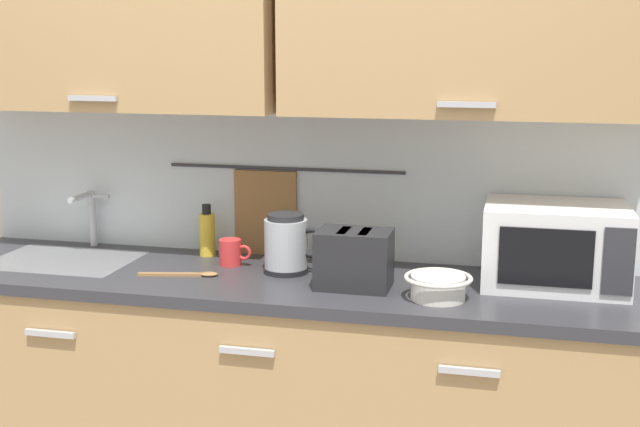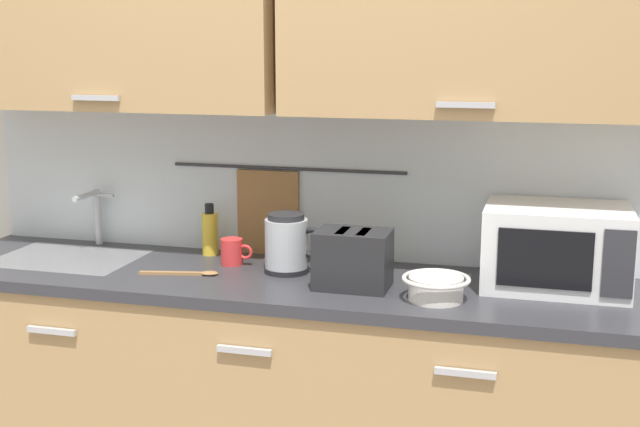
# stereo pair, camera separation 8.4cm
# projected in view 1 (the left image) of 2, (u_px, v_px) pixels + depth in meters

# --- Properties ---
(counter_unit) EXTENTS (2.53, 0.64, 0.90)m
(counter_unit) POSITION_uv_depth(u_px,v_px,m) (273.00, 395.00, 2.96)
(counter_unit) COLOR tan
(counter_unit) RESTS_ON ground
(back_wall_assembly) EXTENTS (3.70, 0.41, 2.50)m
(back_wall_assembly) POSITION_uv_depth(u_px,v_px,m) (292.00, 90.00, 2.96)
(back_wall_assembly) COLOR silver
(back_wall_assembly) RESTS_ON ground
(sink_faucet) EXTENTS (0.09, 0.17, 0.22)m
(sink_faucet) POSITION_uv_depth(u_px,v_px,m) (90.00, 211.00, 3.24)
(sink_faucet) COLOR #B2B5BA
(sink_faucet) RESTS_ON counter_unit
(microwave) EXTENTS (0.46, 0.35, 0.27)m
(microwave) POSITION_uv_depth(u_px,v_px,m) (556.00, 245.00, 2.73)
(microwave) COLOR white
(microwave) RESTS_ON counter_unit
(electric_kettle) EXTENTS (0.23, 0.16, 0.21)m
(electric_kettle) POSITION_uv_depth(u_px,v_px,m) (287.00, 244.00, 2.89)
(electric_kettle) COLOR black
(electric_kettle) RESTS_ON counter_unit
(dish_soap_bottle) EXTENTS (0.06, 0.06, 0.20)m
(dish_soap_bottle) POSITION_uv_depth(u_px,v_px,m) (207.00, 233.00, 3.12)
(dish_soap_bottle) COLOR yellow
(dish_soap_bottle) RESTS_ON counter_unit
(mug_near_sink) EXTENTS (0.12, 0.08, 0.09)m
(mug_near_sink) POSITION_uv_depth(u_px,v_px,m) (231.00, 252.00, 2.99)
(mug_near_sink) COLOR red
(mug_near_sink) RESTS_ON counter_unit
(mixing_bowl) EXTENTS (0.21, 0.21, 0.08)m
(mixing_bowl) POSITION_uv_depth(u_px,v_px,m) (438.00, 285.00, 2.59)
(mixing_bowl) COLOR silver
(mixing_bowl) RESTS_ON counter_unit
(toaster) EXTENTS (0.26, 0.17, 0.19)m
(toaster) POSITION_uv_depth(u_px,v_px,m) (354.00, 259.00, 2.71)
(toaster) COLOR #232326
(toaster) RESTS_ON counter_unit
(mug_by_kettle) EXTENTS (0.12, 0.08, 0.09)m
(mug_by_kettle) POSITION_uv_depth(u_px,v_px,m) (361.00, 253.00, 2.98)
(mug_by_kettle) COLOR orange
(mug_by_kettle) RESTS_ON counter_unit
(wooden_spoon) EXTENTS (0.27, 0.09, 0.01)m
(wooden_spoon) POSITION_uv_depth(u_px,v_px,m) (188.00, 274.00, 2.86)
(wooden_spoon) COLOR #9E7042
(wooden_spoon) RESTS_ON counter_unit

